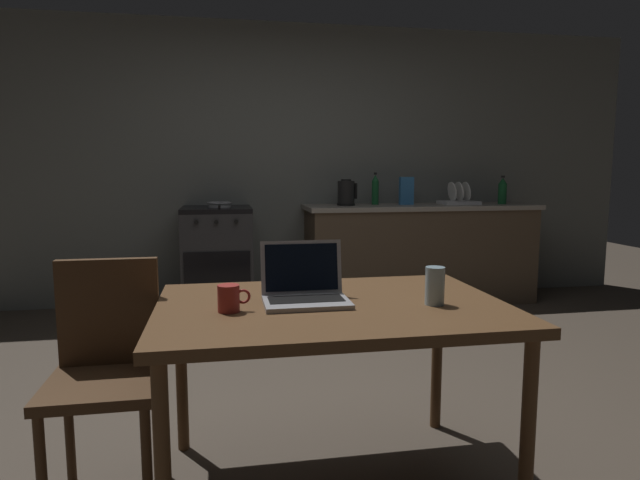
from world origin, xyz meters
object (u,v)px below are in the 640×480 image
chair (106,362)px  coffee_mug (229,298)px  electric_kettle (346,193)px  frying_pan (219,204)px  dining_table (332,320)px  drinking_glass (435,286)px  stove_oven (218,259)px  bottle_b (375,189)px  cereal_box (406,191)px  laptop (305,290)px  dish_rack (459,199)px  bottle (502,191)px

chair → coffee_mug: (0.46, -0.18, 0.27)m
electric_kettle → frying_pan: electric_kettle is taller
dining_table → chair: bearing=172.1°
dining_table → drinking_glass: size_ratio=9.17×
stove_oven → electric_kettle: bearing=0.1°
electric_kettle → stove_oven: bearing=-179.9°
dining_table → bottle_b: size_ratio=4.42×
cereal_box → chair: bearing=-128.1°
coffee_mug → bottle_b: size_ratio=0.39×
coffee_mug → chair: bearing=159.3°
laptop → bottle_b: (1.10, 2.87, 0.27)m
cereal_box → bottle_b: size_ratio=0.86×
electric_kettle → bottle_b: bottle_b is taller
chair → dish_rack: size_ratio=2.64×
chair → bottle_b: bottle_b is taller
electric_kettle → drinking_glass: 2.94m
electric_kettle → dish_rack: 1.09m
laptop → dish_rack: 3.38m
laptop → drinking_glass: 0.49m
laptop → drinking_glass: laptop is taller
drinking_glass → frying_pan: bearing=105.4°
dining_table → coffee_mug: size_ratio=11.19×
bottle → dish_rack: bottle is taller
dish_rack → laptop: bearing=-124.2°
chair → bottle: size_ratio=3.35×
laptop → drinking_glass: bearing=-20.5°
electric_kettle → dish_rack: bearing=0.0°
chair → cereal_box: (2.14, 2.73, 0.53)m
frying_pan → cereal_box: bearing=1.7°
electric_kettle → coffee_mug: 3.09m
chair → cereal_box: 3.51m
electric_kettle → bottle: (1.50, -0.05, 0.01)m
dining_table → coffee_mug: (-0.39, -0.06, 0.12)m
electric_kettle → coffee_mug: electric_kettle is taller
bottle → frying_pan: bottle is taller
chair → bottle_b: (1.85, 2.79, 0.54)m
cereal_box → bottle: bearing=-4.3°
chair → electric_kettle: 3.17m
bottle_b → bottle: bearing=-6.1°
coffee_mug → electric_kettle: bearing=69.2°
dining_table → electric_kettle: size_ratio=5.52×
laptop → chair: bearing=167.6°
chair → bottle_b: bearing=67.8°
chair → cereal_box: bearing=63.4°
chair → bottle: 4.09m
bottle → bottle_b: size_ratio=0.90×
dining_table → cereal_box: cereal_box is taller
chair → coffee_mug: 0.56m
laptop → cereal_box: bearing=57.9°
frying_pan → cereal_box: 1.71m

